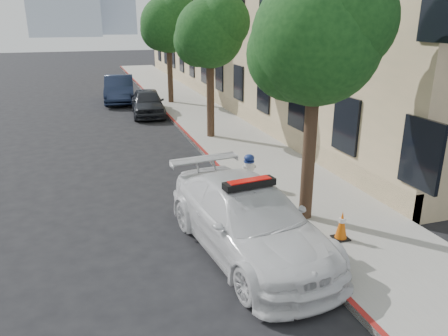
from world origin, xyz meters
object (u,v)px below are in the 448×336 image
Objects in this scene: police_car at (249,219)px; parked_car_far at (119,89)px; parked_car_mid at (148,102)px; fire_hydrant at (249,171)px; traffic_cone at (342,225)px.

parked_car_far is (-0.90, 18.60, 0.02)m from police_car.
fire_hydrant is (1.15, -11.14, -0.05)m from parked_car_mid.
police_car is 2.05m from traffic_cone.
police_car reaches higher than traffic_cone.
traffic_cone is (2.00, -0.38, -0.27)m from police_car.
police_car is at bearing -81.24° from parked_car_far.
traffic_cone is (1.90, -14.71, -0.19)m from parked_car_mid.
parked_car_far is 4.94× the size of fire_hydrant.
police_car reaches higher than parked_car_mid.
fire_hydrant is at bearing 61.69° from police_car.
police_car is 18.62m from parked_car_far.
traffic_cone is (2.90, -18.98, -0.29)m from parked_car_far.
parked_car_mid is at bearing 97.36° from traffic_cone.
parked_car_mid is at bearing 97.54° from fire_hydrant.
police_car is at bearing -109.71° from fire_hydrant.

